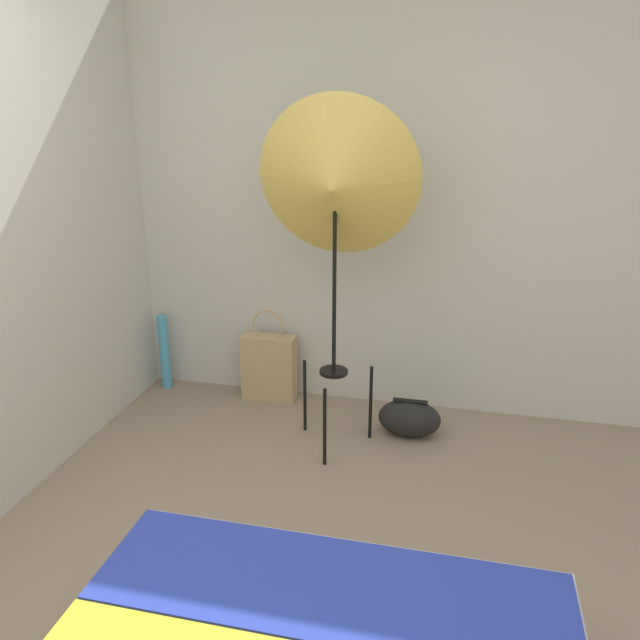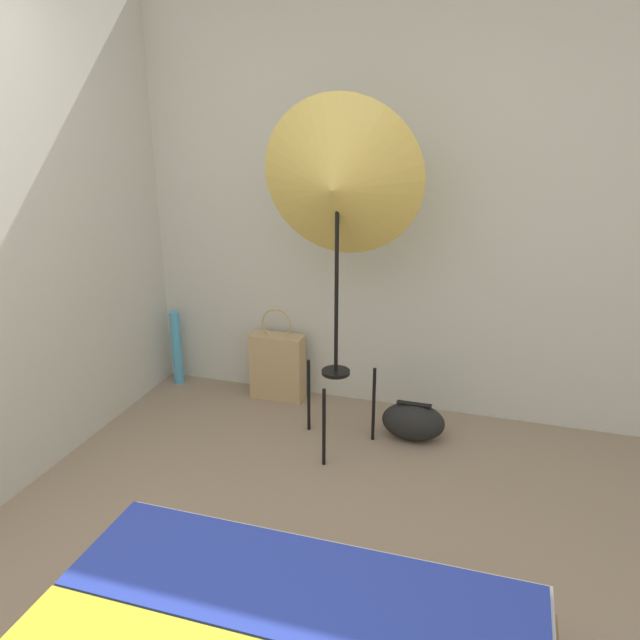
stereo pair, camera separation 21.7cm
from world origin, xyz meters
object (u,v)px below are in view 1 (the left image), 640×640
(tote_bag, at_px, (269,367))
(duffel_bag, at_px, (409,418))
(photo_umbrella, at_px, (335,186))
(paper_roll, at_px, (165,352))

(tote_bag, relative_size, duffel_bag, 1.70)
(photo_umbrella, relative_size, tote_bag, 3.08)
(tote_bag, distance_m, paper_roll, 0.76)
(tote_bag, bearing_deg, photo_umbrella, -41.63)
(photo_umbrella, bearing_deg, paper_roll, 159.54)
(photo_umbrella, height_order, duffel_bag, photo_umbrella)
(tote_bag, bearing_deg, paper_roll, 179.60)
(tote_bag, relative_size, paper_roll, 1.19)
(duffel_bag, bearing_deg, photo_umbrella, -155.30)
(photo_umbrella, bearing_deg, duffel_bag, 24.70)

